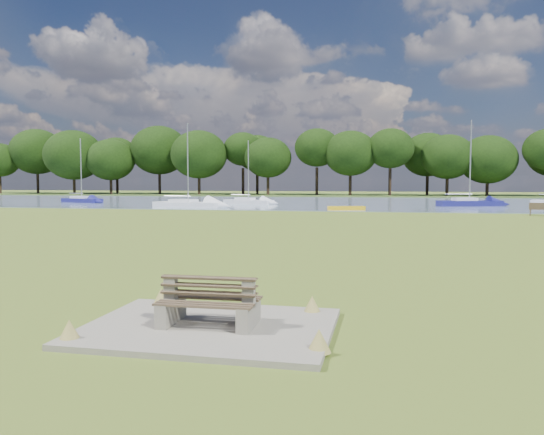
% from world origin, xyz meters
% --- Properties ---
extents(ground, '(220.00, 220.00, 0.00)m').
position_xyz_m(ground, '(0.00, 0.00, 0.00)').
color(ground, olive).
extents(river, '(220.00, 40.00, 0.10)m').
position_xyz_m(river, '(0.00, 42.00, 0.00)').
color(river, slate).
rests_on(river, ground).
extents(far_bank, '(220.00, 20.00, 0.40)m').
position_xyz_m(far_bank, '(0.00, 72.00, 0.00)').
color(far_bank, '#4C6626').
rests_on(far_bank, ground).
extents(concrete_pad, '(4.20, 3.20, 0.10)m').
position_xyz_m(concrete_pad, '(0.00, -14.00, 0.05)').
color(concrete_pad, gray).
rests_on(concrete_pad, ground).
extents(bench_pair, '(1.69, 1.01, 0.90)m').
position_xyz_m(bench_pair, '(0.00, -14.00, 0.47)').
color(bench_pair, gray).
rests_on(bench_pair, concrete_pad).
extents(riverbank_bench, '(1.65, 0.87, 0.97)m').
position_xyz_m(riverbank_bench, '(14.17, 19.71, 0.49)').
color(riverbank_bench, brown).
rests_on(riverbank_bench, ground).
extents(kayak, '(3.33, 1.59, 0.32)m').
position_xyz_m(kayak, '(-0.36, 24.02, 0.21)').
color(kayak, yellow).
rests_on(kayak, river).
extents(tree_line, '(153.79, 9.88, 11.96)m').
position_xyz_m(tree_line, '(6.06, 68.00, 7.08)').
color(tree_line, black).
rests_on(tree_line, far_bank).
extents(sailboat_0, '(6.55, 3.52, 8.59)m').
position_xyz_m(sailboat_0, '(11.17, 33.62, 0.56)').
color(sailboat_0, navy).
rests_on(sailboat_0, river).
extents(sailboat_1, '(5.85, 3.52, 7.46)m').
position_xyz_m(sailboat_1, '(-31.87, 33.45, 0.50)').
color(sailboat_1, navy).
rests_on(sailboat_1, river).
extents(sailboat_4, '(7.44, 3.75, 8.09)m').
position_xyz_m(sailboat_4, '(-15.88, 26.13, 0.48)').
color(sailboat_4, silver).
rests_on(sailboat_4, river).
extents(sailboat_5, '(5.90, 3.31, 6.95)m').
position_xyz_m(sailboat_5, '(-11.84, 33.95, 0.47)').
color(sailboat_5, silver).
rests_on(sailboat_5, river).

